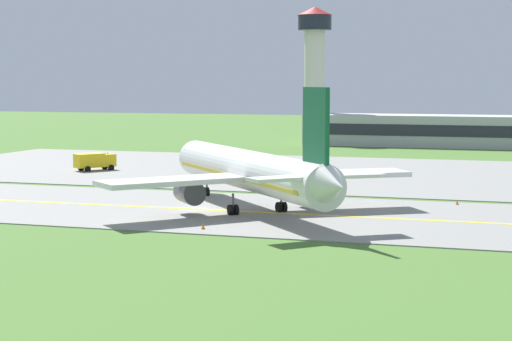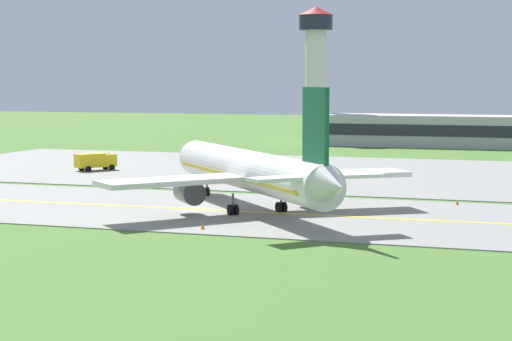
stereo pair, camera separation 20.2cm
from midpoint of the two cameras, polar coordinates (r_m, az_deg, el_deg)
The scene contains 10 objects.
ground_plane at distance 95.47m, azimuth -3.61°, elevation -2.45°, with size 500.00×500.00×0.00m, color #47702D.
taxiway_strip at distance 95.46m, azimuth -3.61°, elevation -2.42°, with size 240.00×28.00×0.10m, color gray.
apron_pad at distance 132.77m, azimuth 7.25°, elevation -0.19°, with size 140.00×52.00×0.10m, color gray.
taxiway_centreline at distance 95.46m, azimuth -3.61°, elevation -2.39°, with size 220.00×0.60×0.01m, color yellow.
airplane_lead at distance 93.47m, azimuth -0.21°, elevation -0.06°, with size 29.71×32.59×12.70m.
service_truck_fuel at distance 137.88m, azimuth -9.78°, elevation 0.60°, with size 5.10×6.10×2.60m.
terminal_building at distance 188.48m, azimuth 13.73°, elevation 2.33°, with size 69.98×11.32×7.44m.
control_tower at distance 201.61m, azimuth 3.70°, elevation 6.70°, with size 7.60×7.60×28.86m.
traffic_cone_near_edge at distance 82.86m, azimuth -3.21°, elevation -3.47°, with size 0.44×0.44×0.60m, color orange.
traffic_cone_mid_edge at distance 101.11m, azimuth 12.28°, elevation -1.94°, with size 0.44×0.44×0.60m, color orange.
Camera 2 is at (35.59, -87.58, 13.35)m, focal length 65.31 mm.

